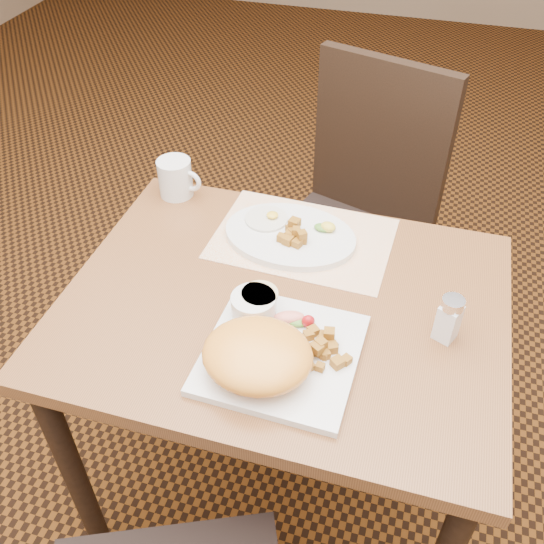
{
  "coord_description": "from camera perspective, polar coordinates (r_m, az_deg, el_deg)",
  "views": [
    {
      "loc": [
        0.23,
        -0.86,
        1.62
      ],
      "look_at": [
        -0.03,
        0.0,
        0.82
      ],
      "focal_mm": 40.0,
      "sensor_mm": 36.0,
      "label": 1
    }
  ],
  "objects": [
    {
      "name": "table",
      "position": [
        1.32,
        1.02,
        -6.11
      ],
      "size": [
        0.9,
        0.7,
        0.75
      ],
      "color": "brown",
      "rests_on": "ground"
    },
    {
      "name": "home_fries_ov",
      "position": [
        1.36,
        2.09,
        3.55
      ],
      "size": [
        0.07,
        0.07,
        0.04
      ],
      "color": "#A96D1B",
      "rests_on": "plate_oval"
    },
    {
      "name": "home_fries_sq",
      "position": [
        1.12,
        4.7,
        -7.08
      ],
      "size": [
        0.11,
        0.11,
        0.04
      ],
      "color": "#A96D1B",
      "rests_on": "plate_square"
    },
    {
      "name": "placemat",
      "position": [
        1.4,
        2.92,
        3.15
      ],
      "size": [
        0.41,
        0.29,
        0.0
      ],
      "primitive_type": "cube",
      "rotation": [
        0.0,
        0.0,
        -0.04
      ],
      "color": "white",
      "rests_on": "table"
    },
    {
      "name": "garnish_sq",
      "position": [
        1.17,
        2.21,
        -4.43
      ],
      "size": [
        0.09,
        0.05,
        0.03
      ],
      "color": "#387223",
      "rests_on": "plate_square"
    },
    {
      "name": "hollandaise_mound",
      "position": [
        1.08,
        -1.46,
        -7.84
      ],
      "size": [
        0.2,
        0.18,
        0.07
      ],
      "color": "#FAA030",
      "rests_on": "plate_square"
    },
    {
      "name": "ground",
      "position": [
        1.85,
        0.77,
        -19.57
      ],
      "size": [
        8.0,
        8.0,
        0.0
      ],
      "primitive_type": "plane",
      "color": "black",
      "rests_on": "ground"
    },
    {
      "name": "fried_egg",
      "position": [
        1.42,
        -0.46,
        5.08
      ],
      "size": [
        0.1,
        0.1,
        0.02
      ],
      "color": "white",
      "rests_on": "plate_oval"
    },
    {
      "name": "coffee_mug",
      "position": [
        1.54,
        -9.02,
        8.73
      ],
      "size": [
        0.12,
        0.08,
        0.1
      ],
      "color": "silver",
      "rests_on": "table"
    },
    {
      "name": "garnish_ov",
      "position": [
        1.39,
        5.09,
        4.24
      ],
      "size": [
        0.06,
        0.04,
        0.02
      ],
      "color": "#387223",
      "rests_on": "plate_oval"
    },
    {
      "name": "chair_far",
      "position": [
        1.86,
        7.99,
        5.77
      ],
      "size": [
        0.53,
        0.54,
        0.97
      ],
      "rotation": [
        0.0,
        0.0,
        2.84
      ],
      "color": "black",
      "rests_on": "ground"
    },
    {
      "name": "ramekin",
      "position": [
        1.18,
        -1.71,
        -3.14
      ],
      "size": [
        0.09,
        0.1,
        0.05
      ],
      "color": "silver",
      "rests_on": "plate_square"
    },
    {
      "name": "plate_square",
      "position": [
        1.14,
        0.88,
        -7.74
      ],
      "size": [
        0.29,
        0.29,
        0.02
      ],
      "primitive_type": "cube",
      "rotation": [
        0.0,
        0.0,
        -0.03
      ],
      "color": "silver",
      "rests_on": "table"
    },
    {
      "name": "salt_shaker",
      "position": [
        1.19,
        16.31,
        -4.19
      ],
      "size": [
        0.06,
        0.06,
        0.1
      ],
      "color": "white",
      "rests_on": "table"
    },
    {
      "name": "plate_oval",
      "position": [
        1.39,
        1.71,
        3.45
      ],
      "size": [
        0.32,
        0.25,
        0.02
      ],
      "primitive_type": null,
      "rotation": [
        0.0,
        0.0,
        -0.06
      ],
      "color": "silver",
      "rests_on": "placemat"
    }
  ]
}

